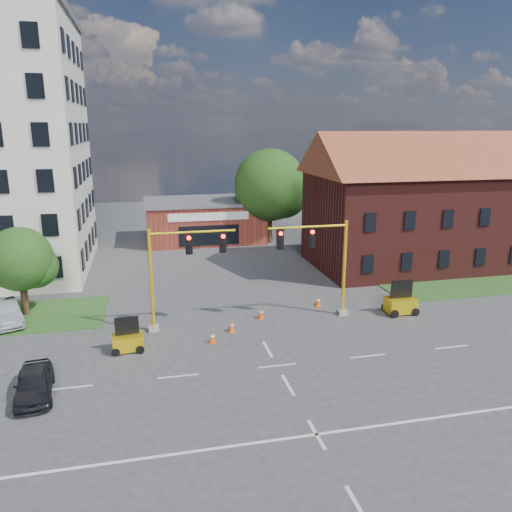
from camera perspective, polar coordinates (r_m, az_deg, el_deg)
name	(u,v)px	position (r m, az deg, el deg)	size (l,w,h in m)	color
ground	(277,366)	(26.06, 2.42, -12.42)	(120.00, 120.00, 0.00)	#3A3A3C
grass_verge_ne	(475,287)	(41.32, 23.79, -3.25)	(14.00, 4.00, 0.08)	#29511E
lane_markings	(294,396)	(23.53, 4.39, -15.63)	(60.00, 36.00, 0.01)	silver
brick_shop	(204,220)	(53.60, -5.96, 4.14)	(12.40, 8.40, 4.30)	maroon
townhouse_row	(431,197)	(45.73, 19.40, 6.38)	(21.00, 11.00, 11.50)	#4F1B17
tree_large	(274,187)	(51.50, 2.02, 7.85)	(7.72, 7.35, 9.70)	#331D12
tree_nw_front	(24,261)	(34.82, -25.00, -0.53)	(4.27, 4.07, 5.76)	#331D12
signal_mast_west	(179,266)	(29.51, -8.77, -1.12)	(5.30, 0.60, 6.20)	gray
signal_mast_east	(320,257)	(31.28, 7.34, -0.17)	(5.30, 0.60, 6.20)	gray
trailer_west	(128,341)	(28.27, -14.44, -9.34)	(1.73, 1.25, 1.85)	yellow
trailer_east	(401,304)	(33.88, 16.19, -5.24)	(1.90, 1.29, 2.13)	yellow
cone_a	(212,337)	(28.49, -5.03, -9.25)	(0.40, 0.40, 0.70)	#E9500C
cone_b	(232,326)	(29.88, -2.78, -8.03)	(0.40, 0.40, 0.70)	#E9500C
cone_c	(261,313)	(31.83, 0.56, -6.56)	(0.40, 0.40, 0.70)	#E9500C
cone_d	(318,301)	(34.16, 7.09, -5.17)	(0.40, 0.40, 0.70)	#E9500C
pickup_white	(378,262)	(43.57, 13.76, -0.66)	(2.22, 4.82, 1.34)	silver
sedan_dark	(34,383)	(25.16, -24.03, -13.12)	(1.57, 3.90, 1.33)	black
sedan_silver_front	(5,313)	(34.54, -26.79, -5.81)	(1.50, 4.31, 1.42)	#A3A5AB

